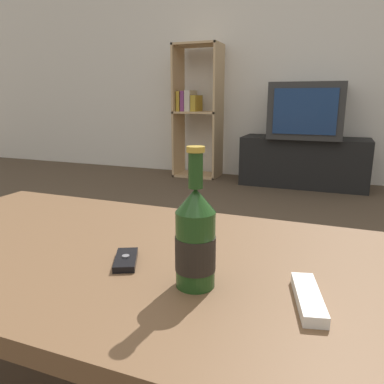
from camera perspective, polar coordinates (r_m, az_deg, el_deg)
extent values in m
cube|color=silver|center=(3.79, 15.77, 21.67)|extent=(8.00, 0.05, 2.60)
cube|color=brown|center=(0.90, -9.33, -9.97)|extent=(1.36, 0.70, 0.04)
cylinder|color=brown|center=(1.55, -23.66, -8.92)|extent=(0.07, 0.07, 0.39)
cube|color=black|center=(3.50, 16.66, 4.43)|extent=(1.09, 0.40, 0.43)
cube|color=#2D2D2D|center=(3.46, 17.19, 11.78)|extent=(0.61, 0.52, 0.47)
cube|color=navy|center=(3.19, 16.79, 11.66)|extent=(0.50, 0.01, 0.36)
cube|color=tan|center=(3.83, -2.11, 12.08)|extent=(0.02, 0.30, 1.27)
cube|color=tan|center=(3.68, 4.04, 11.97)|extent=(0.02, 0.30, 1.27)
cube|color=tan|center=(3.82, 0.87, 2.65)|extent=(0.44, 0.30, 0.02)
cube|color=tan|center=(3.75, 0.90, 12.04)|extent=(0.44, 0.30, 0.02)
cube|color=tan|center=(3.78, 0.94, 21.55)|extent=(0.44, 0.30, 0.02)
cube|color=#B7932D|center=(3.81, -1.60, 13.66)|extent=(0.03, 0.21, 0.19)
cube|color=#7F3875|center=(3.79, -0.94, 13.69)|extent=(0.04, 0.21, 0.19)
cube|color=beige|center=(3.77, -0.18, 13.73)|extent=(0.06, 0.21, 0.20)
cube|color=#B7932D|center=(3.75, 0.70, 13.37)|extent=(0.05, 0.21, 0.15)
cylinder|color=#1E4219|center=(0.70, 0.52, -8.74)|extent=(0.07, 0.07, 0.14)
cylinder|color=black|center=(0.70, 0.52, -9.28)|extent=(0.08, 0.08, 0.07)
cone|color=#1E4219|center=(0.67, 0.54, -1.24)|extent=(0.07, 0.07, 0.04)
cylinder|color=#1E4219|center=(0.65, 0.55, 3.33)|extent=(0.03, 0.03, 0.06)
cylinder|color=#B79333|center=(0.65, 0.56, 6.54)|extent=(0.03, 0.03, 0.01)
cube|color=black|center=(0.83, -10.04, -10.14)|extent=(0.08, 0.11, 0.01)
cylinder|color=slate|center=(0.82, -10.06, -9.60)|extent=(0.02, 0.02, 0.00)
cube|color=white|center=(0.70, 17.30, -15.16)|extent=(0.08, 0.16, 0.02)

